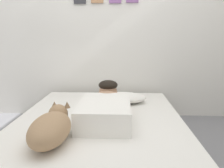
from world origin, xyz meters
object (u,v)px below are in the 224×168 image
object	(u,v)px
dog	(51,127)
bed	(100,136)
coffee_cup	(126,100)
person_lying	(106,105)
cell_phone	(87,115)
pillow	(122,98)

from	to	relation	value
dog	bed	bearing A→B (deg)	59.75
dog	coffee_cup	world-z (taller)	dog
bed	person_lying	size ratio (longest dim) A/B	2.17
bed	coffee_cup	bearing A→B (deg)	63.00
coffee_cup	cell_phone	world-z (taller)	coffee_cup
bed	cell_phone	bearing A→B (deg)	147.84
pillow	dog	xyz separation A→B (m)	(-0.49, -0.99, 0.05)
pillow	coffee_cup	size ratio (longest dim) A/B	4.16
person_lying	dog	distance (m)	0.62
bed	cell_phone	distance (m)	0.23
person_lying	cell_phone	distance (m)	0.21
person_lying	cell_phone	bearing A→B (deg)	166.98
bed	coffee_cup	size ratio (longest dim) A/B	16.00
coffee_cup	cell_phone	xyz separation A→B (m)	(-0.36, -0.40, -0.03)
person_lying	coffee_cup	xyz separation A→B (m)	(0.19, 0.44, -0.07)
bed	coffee_cup	xyz separation A→B (m)	(0.24, 0.48, 0.21)
bed	cell_phone	size ratio (longest dim) A/B	14.28
coffee_cup	dog	bearing A→B (deg)	-118.65
bed	pillow	bearing A→B (deg)	67.99
pillow	bed	bearing A→B (deg)	-112.01
person_lying	coffee_cup	world-z (taller)	person_lying
bed	person_lying	bearing A→B (deg)	31.99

